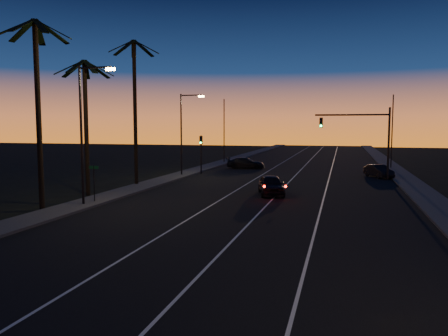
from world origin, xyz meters
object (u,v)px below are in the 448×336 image
(signal_mast, at_px, (363,130))
(cross_car, at_px, (246,163))
(lead_car, at_px, (271,185))
(right_car, at_px, (379,171))

(signal_mast, relative_size, cross_car, 1.48)
(signal_mast, distance_m, lead_car, 14.57)
(right_car, bearing_deg, lead_car, -122.08)
(signal_mast, bearing_deg, right_car, 48.56)
(right_car, bearing_deg, signal_mast, -131.44)
(lead_car, bearing_deg, right_car, 57.92)
(signal_mast, relative_size, right_car, 1.71)
(lead_car, relative_size, right_car, 1.24)
(signal_mast, distance_m, right_car, 4.85)
(signal_mast, height_order, cross_car, signal_mast)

